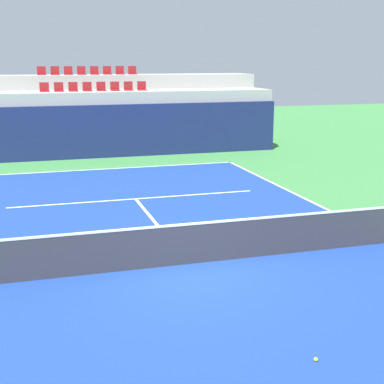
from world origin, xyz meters
TOP-DOWN VIEW (x-y plane):
  - ground_plane at (0.00, 0.00)m, footprint 80.00×80.00m
  - court_surface at (0.00, 0.00)m, footprint 11.00×24.00m
  - baseline_far at (0.00, 11.95)m, footprint 11.00×0.10m
  - service_line_far at (0.00, 6.40)m, footprint 8.26×0.10m
  - centre_service_line at (0.00, 3.20)m, footprint 0.10×6.40m
  - back_wall at (0.00, 14.92)m, footprint 17.71×0.30m
  - stands_tier_lower at (0.00, 16.27)m, footprint 17.71×2.40m
  - stands_tier_upper at (0.00, 18.67)m, footprint 17.71×2.40m
  - seating_row_lower at (-0.00, 16.37)m, footprint 5.17×0.44m
  - seating_row_upper at (-0.00, 18.77)m, footprint 5.17×0.44m
  - tennis_net at (0.00, 0.00)m, footprint 11.08×0.08m
  - tennis_ball_1 at (0.66, -4.65)m, footprint 0.07×0.07m

SIDE VIEW (x-z plane):
  - ground_plane at x=0.00m, z-range 0.00..0.00m
  - court_surface at x=0.00m, z-range 0.00..0.01m
  - baseline_far at x=0.00m, z-range 0.01..0.01m
  - service_line_far at x=0.00m, z-range 0.01..0.01m
  - centre_service_line at x=0.00m, z-range 0.01..0.01m
  - tennis_ball_1 at x=0.66m, z-range 0.01..0.08m
  - tennis_net at x=0.00m, z-range -0.03..1.04m
  - back_wall at x=0.00m, z-range 0.00..2.49m
  - stands_tier_lower at x=0.00m, z-range 0.00..3.05m
  - stands_tier_upper at x=0.00m, z-range 0.00..3.77m
  - seating_row_lower at x=0.00m, z-range 2.96..3.40m
  - seating_row_upper at x=0.00m, z-range 3.68..4.12m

